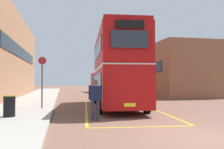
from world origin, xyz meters
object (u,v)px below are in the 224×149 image
Objects in this scene: double_decker_bus at (116,69)px; litter_bin at (9,106)px; single_deck_bus at (106,82)px; pedestrian_boarding at (95,97)px; bus_stop_sign at (42,78)px.

double_decker_bus reaches higher than litter_bin.
double_decker_bus reaches higher than single_deck_bus.
pedestrian_boarding is 1.90× the size of litter_bin.
pedestrian_boarding is at bearing -13.94° from litter_bin.
litter_bin is at bearing -144.79° from double_decker_bus.
bus_stop_sign is (-4.55, -0.94, -0.61)m from double_decker_bus.
single_deck_bus reaches higher than pedestrian_boarding.
pedestrian_boarding is at bearing -112.32° from double_decker_bus.
litter_bin is (-5.69, -4.01, -1.90)m from double_decker_bus.
bus_stop_sign is (-2.53, 3.99, 0.87)m from pedestrian_boarding.
pedestrian_boarding is at bearing -101.23° from single_deck_bus.
single_deck_bus is 5.23× the size of pedestrian_boarding.
pedestrian_boarding reaches higher than litter_bin.
bus_stop_sign is at bearing 122.44° from pedestrian_boarding.
double_decker_bus is 4.69m from bus_stop_sign.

